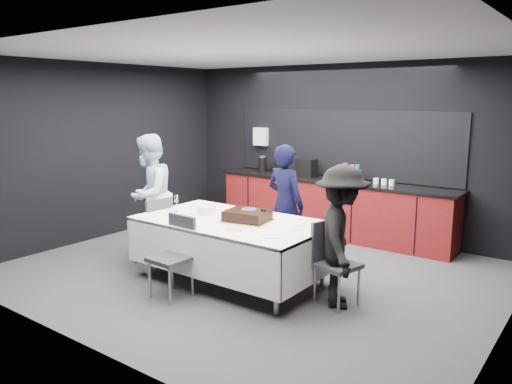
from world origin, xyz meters
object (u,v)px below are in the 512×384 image
champagne_flute (176,200)px  chair_left (155,226)px  party_table (232,231)px  plate_stack (207,210)px  person_left (149,195)px  chair_near (176,250)px  cake_assembly (247,216)px  chair_right (332,256)px  person_center (285,204)px  person_right (341,236)px

champagne_flute → chair_left: 0.55m
party_table → champagne_flute: champagne_flute is taller
plate_stack → person_left: 1.19m
plate_stack → chair_near: 0.89m
party_table → cake_assembly: bearing=17.0°
chair_right → person_center: size_ratio=0.56×
party_table → chair_right: 1.32m
cake_assembly → person_center: (-0.07, 0.95, -0.03)m
chair_right → person_center: person_center is taller
champagne_flute → person_left: 0.84m
cake_assembly → person_center: 0.95m
chair_near → person_center: person_center is taller
person_center → person_right: (1.29, -0.88, -0.04)m
person_left → plate_stack: bearing=65.1°
chair_near → person_center: size_ratio=0.56×
person_center → person_right: bearing=154.3°
cake_assembly → chair_right: size_ratio=0.65×
chair_near → person_center: (0.36, 1.74, 0.28)m
plate_stack → person_right: person_right is taller
person_right → chair_near: bearing=88.3°
person_center → person_left: (-1.79, -0.84, 0.05)m
party_table → cake_assembly: cake_assembly is taller
chair_near → chair_left: bearing=149.1°
party_table → person_left: person_left is taller
party_table → person_center: 1.03m
champagne_flute → chair_near: size_ratio=0.24×
person_center → person_left: size_ratio=0.94×
chair_left → person_center: (1.36, 1.14, 0.28)m
cake_assembly → person_right: size_ratio=0.39×
party_table → plate_stack: (-0.48, 0.08, 0.19)m
party_table → chair_left: 1.25m
chair_right → person_right: person_right is taller
person_center → chair_near: bearing=86.7°
chair_left → person_center: person_center is taller
plate_stack → person_center: 1.11m
chair_near → person_left: person_left is taller
chair_right → plate_stack: bearing=-178.6°
chair_near → person_right: (1.66, 0.85, 0.24)m
chair_left → plate_stack: bearing=15.3°
chair_left → person_right: bearing=5.5°
chair_left → chair_right: (2.55, 0.25, 0.00)m
champagne_flute → person_left: person_left is taller
party_table → plate_stack: plate_stack is taller
person_center → cake_assembly: bearing=102.7°
champagne_flute → party_table: bearing=5.3°
party_table → person_right: bearing=5.0°
plate_stack → cake_assembly: bearing=-1.7°
chair_left → person_right: 2.68m
cake_assembly → chair_right: cake_assembly is taller
champagne_flute → chair_near: champagne_flute is taller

